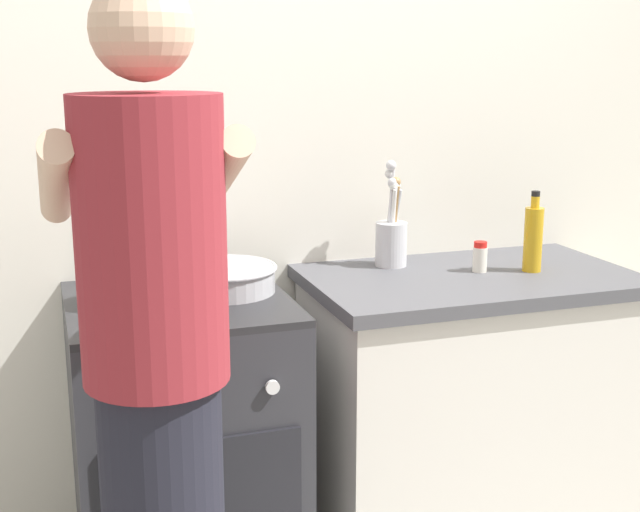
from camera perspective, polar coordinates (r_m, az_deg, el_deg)
back_wall at (r=2.77m, az=0.46°, el=6.98°), size 3.20×0.10×2.50m
countertop at (r=2.79m, az=9.73°, el=-10.13°), size 1.00×0.60×0.90m
stove_range at (r=2.53m, az=-9.07°, el=-12.78°), size 0.60×0.62×0.90m
pot at (r=2.33m, az=-12.91°, el=-1.77°), size 0.25×0.18×0.12m
mixing_bowl at (r=2.42m, az=-6.38°, el=-1.43°), size 0.30×0.30×0.08m
utensil_crock at (r=2.70m, az=4.80°, el=1.45°), size 0.10×0.10×0.34m
spice_bottle at (r=2.67m, az=10.66°, el=-0.07°), size 0.04×0.04×0.10m
oil_bottle at (r=2.70m, az=14.08°, el=1.20°), size 0.06×0.06×0.25m
person at (r=1.83m, az=-10.78°, el=-9.16°), size 0.41×0.50×1.70m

